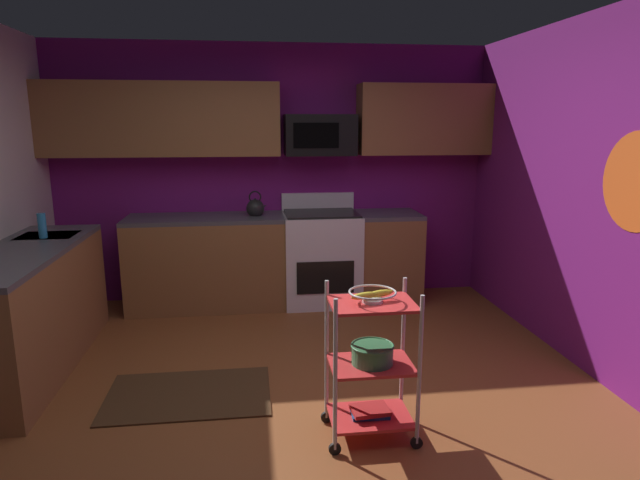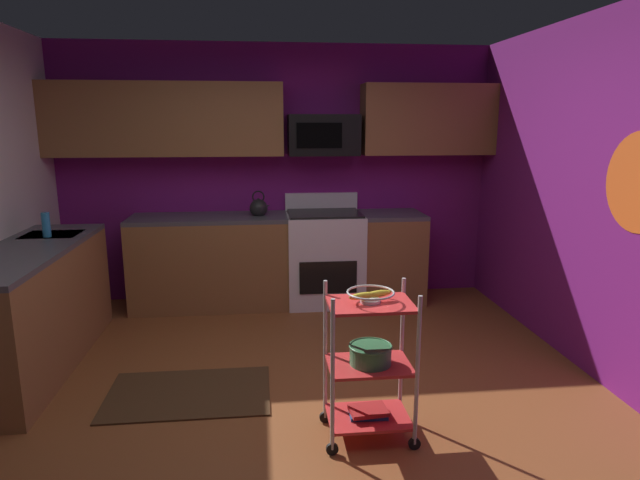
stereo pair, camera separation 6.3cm
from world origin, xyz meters
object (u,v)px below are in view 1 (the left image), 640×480
at_px(book_stack, 370,411).
at_px(dish_soap_bottle, 42,226).
at_px(rolling_cart, 371,364).
at_px(mixing_bowl_large, 372,353).
at_px(fruit_bowl, 372,294).
at_px(kettle, 255,208).
at_px(oven_range, 321,257).
at_px(microwave, 320,135).

xyz_separation_m(book_stack, dish_soap_bottle, (-2.32, 1.62, 0.87)).
height_order(book_stack, dish_soap_bottle, dish_soap_bottle).
height_order(rolling_cart, mixing_bowl_large, rolling_cart).
xyz_separation_m(fruit_bowl, mixing_bowl_large, (0.01, -0.00, -0.36)).
relative_size(fruit_bowl, kettle, 1.03).
relative_size(rolling_cart, dish_soap_bottle, 4.57).
height_order(rolling_cart, book_stack, rolling_cart).
bearing_deg(kettle, book_stack, -75.92).
bearing_deg(fruit_bowl, oven_range, 89.26).
xyz_separation_m(microwave, mixing_bowl_large, (-0.03, -2.60, -1.18)).
bearing_deg(oven_range, fruit_bowl, -90.74).
height_order(oven_range, microwave, microwave).
xyz_separation_m(oven_range, book_stack, (-0.03, -2.49, -0.33)).
height_order(rolling_cart, fruit_bowl, rolling_cart).
height_order(oven_range, kettle, kettle).
bearing_deg(mixing_bowl_large, oven_range, 89.40).
xyz_separation_m(rolling_cart, kettle, (-0.62, 2.49, 0.55)).
bearing_deg(book_stack, fruit_bowl, 0.00).
relative_size(mixing_bowl_large, kettle, 0.95).
height_order(fruit_bowl, dish_soap_bottle, dish_soap_bottle).
bearing_deg(mixing_bowl_large, book_stack, 180.00).
height_order(mixing_bowl_large, book_stack, mixing_bowl_large).
xyz_separation_m(rolling_cart, dish_soap_bottle, (-2.32, 1.62, 0.57)).
bearing_deg(rolling_cart, dish_soap_bottle, 144.97).
xyz_separation_m(microwave, book_stack, (-0.03, -2.60, -1.55)).
height_order(mixing_bowl_large, dish_soap_bottle, dish_soap_bottle).
relative_size(microwave, rolling_cart, 0.77).
bearing_deg(microwave, rolling_cart, -90.70).
xyz_separation_m(mixing_bowl_large, dish_soap_bottle, (-2.32, 1.62, 0.50)).
relative_size(rolling_cart, book_stack, 3.93).
bearing_deg(fruit_bowl, dish_soap_bottle, 144.97).
relative_size(microwave, kettle, 2.65).
bearing_deg(fruit_bowl, kettle, 104.08).
bearing_deg(mixing_bowl_large, dish_soap_bottle, 145.04).
relative_size(book_stack, kettle, 0.88).
xyz_separation_m(oven_range, dish_soap_bottle, (-2.35, -0.87, 0.54)).
distance_m(mixing_bowl_large, kettle, 2.61).
distance_m(oven_range, book_stack, 2.51).
relative_size(microwave, dish_soap_bottle, 3.50).
distance_m(book_stack, kettle, 2.70).
bearing_deg(kettle, fruit_bowl, -75.92).
distance_m(fruit_bowl, dish_soap_bottle, 2.83).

